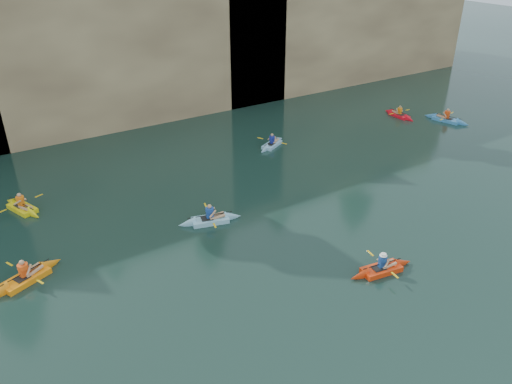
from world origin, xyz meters
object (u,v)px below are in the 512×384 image
kayaker_orange (26,278)px  main_kayaker (381,269)px  kayaker_red_far (399,115)px  kayaker_ltblue_near (210,220)px

kayaker_orange → main_kayaker: bearing=-53.3°
main_kayaker → kayaker_red_far: main_kayaker is taller
kayaker_red_far → kayaker_ltblue_near: bearing=107.7°
main_kayaker → kayaker_ltblue_near: kayaker_ltblue_near is taller
kayaker_ltblue_near → kayaker_red_far: 19.97m
kayaker_ltblue_near → kayaker_red_far: (19.05, 5.99, -0.02)m
main_kayaker → kayaker_orange: bearing=158.6°
kayaker_red_far → main_kayaker: bearing=131.9°
main_kayaker → kayaker_red_far: 19.89m
kayaker_orange → kayaker_ltblue_near: bearing=-23.1°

